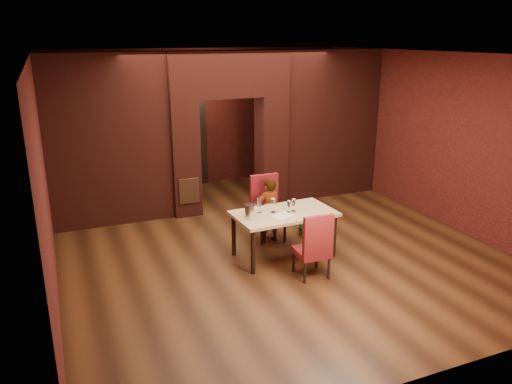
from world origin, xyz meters
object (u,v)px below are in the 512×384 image
chair_far (269,209)px  wine_glass_b (289,207)px  wine_glass_a (273,206)px  wine_bucket (250,211)px  chair_near (312,244)px  water_bottle (259,204)px  potted_plant (304,225)px  person_seated (269,211)px  dining_table (284,234)px  wine_glass_c (294,205)px

chair_far → wine_glass_b: size_ratio=5.88×
wine_glass_a → wine_bucket: size_ratio=1.01×
chair_near → wine_glass_b: chair_near is taller
water_bottle → potted_plant: (1.11, 0.54, -0.71)m
person_seated → potted_plant: size_ratio=3.01×
water_bottle → dining_table: bearing=-20.4°
person_seated → wine_glass_c: person_seated is taller
wine_glass_a → wine_glass_c: 0.33m
chair_near → potted_plant: chair_near is taller
person_seated → wine_bucket: 0.97m
chair_near → wine_bucket: chair_near is taller
wine_glass_b → potted_plant: bearing=46.6°
wine_glass_b → water_bottle: 0.47m
chair_near → water_bottle: (-0.45, 0.94, 0.38)m
chair_near → water_bottle: size_ratio=3.75×
chair_far → wine_glass_a: size_ratio=5.01×
wine_glass_b → water_bottle: size_ratio=0.71×
chair_far → water_bottle: (-0.43, -0.59, 0.33)m
dining_table → person_seated: bearing=85.9°
wine_glass_a → potted_plant: wine_glass_a is taller
wine_glass_b → potted_plant: (0.67, 0.71, -0.67)m
person_seated → water_bottle: person_seated is taller
wine_bucket → wine_glass_c: bearing=2.3°
wine_bucket → potted_plant: size_ratio=0.59×
wine_glass_c → wine_bucket: bearing=-177.7°
person_seated → water_bottle: size_ratio=4.19×
dining_table → potted_plant: 1.02m
person_seated → wine_glass_a: size_ratio=5.04×
dining_table → wine_glass_b: bearing=-28.3°
chair_far → person_seated: person_seated is taller
dining_table → wine_glass_c: 0.51m
wine_bucket → chair_far: bearing=49.6°
chair_near → wine_glass_c: chair_near is taller
wine_glass_c → wine_bucket: 0.77m
dining_table → wine_glass_a: wine_glass_a is taller
wine_glass_a → potted_plant: 1.28m
chair_near → wine_glass_b: size_ratio=5.31×
wine_bucket → potted_plant: wine_bucket is taller
potted_plant → chair_near: bearing=-114.2°
dining_table → chair_near: (0.07, -0.80, 0.13)m
dining_table → wine_bucket: 0.78m
wine_glass_a → wine_glass_c: bearing=-13.5°
person_seated → wine_glass_b: bearing=88.5°
person_seated → wine_glass_c: size_ratio=5.61×
wine_bucket → potted_plant: (1.34, 0.72, -0.68)m
wine_glass_a → wine_glass_b: (0.23, -0.10, -0.02)m
dining_table → wine_glass_a: bearing=155.2°
wine_glass_b → water_bottle: bearing=158.8°
dining_table → person_seated: size_ratio=1.41×
water_bottle → chair_far: bearing=54.0°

